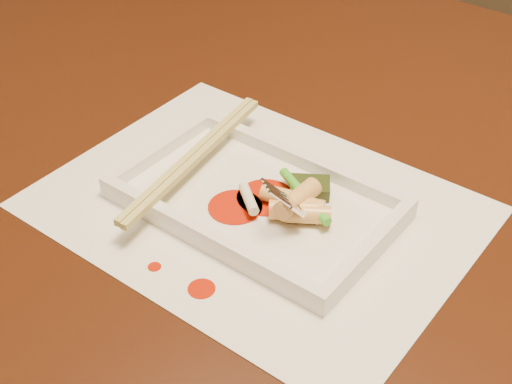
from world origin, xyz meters
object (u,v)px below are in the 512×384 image
Objects in this scene: placemat at (256,207)px; fork at (333,154)px; table at (275,199)px; plate_base at (256,203)px; chopstick_a at (191,155)px.

fork is at bearing 14.42° from placemat.
table is 0.17m from placemat.
placemat reaches higher than table.
fork is (0.07, 0.02, 0.08)m from plate_base.
table is 5.38× the size of plate_base.
plate_base reaches higher than placemat.
chopstick_a is (-0.08, -0.00, 0.02)m from plate_base.
table is 0.25m from fork.
table is 0.18m from plate_base.
table is 3.50× the size of placemat.
plate_base is (0.07, -0.12, 0.11)m from table.
placemat is 2.86× the size of fork.
chopstick_a is 1.71× the size of fork.
placemat is at bearing -165.58° from fork.
fork is at bearing 14.42° from plate_base.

